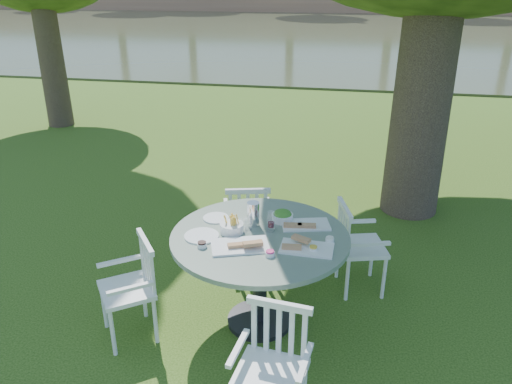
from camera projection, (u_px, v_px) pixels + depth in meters
The scene contains 8 objects.
ground at pixel (252, 278), 4.99m from camera, with size 140.00×140.00×0.00m, color #203D0C.
table at pixel (260, 252), 4.08m from camera, with size 1.45×1.45×0.86m.
chair_ne at pixel (353, 241), 4.63m from camera, with size 0.52×0.54×0.87m.
chair_nw at pixel (248, 218), 5.07m from camera, with size 0.53×0.51×0.87m.
chair_sw at pixel (136, 281), 4.03m from camera, with size 0.59×0.59×0.86m.
chair_se at pixel (274, 357), 3.23m from camera, with size 0.48×0.46×0.86m.
tableware at pixel (258, 228), 4.04m from camera, with size 1.19×0.81×0.21m.
river at pixel (341, 34), 25.67m from camera, with size 100.00×28.00×0.12m, color #363C23.
Camera 1 is at (0.85, -4.14, 2.78)m, focal length 35.00 mm.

